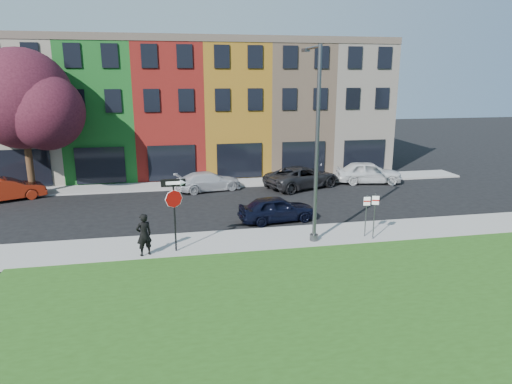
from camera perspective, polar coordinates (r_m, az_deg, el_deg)
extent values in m
plane|color=black|center=(19.58, 5.48, -8.87)|extent=(120.00, 120.00, 0.00)
cube|color=gray|center=(22.79, 8.20, -5.38)|extent=(40.00, 3.00, 0.12)
cube|color=gray|center=(33.19, -6.87, 0.95)|extent=(40.00, 2.40, 0.12)
cube|color=beige|center=(39.73, -25.57, 9.09)|extent=(5.00, 10.00, 10.00)
cube|color=green|center=(38.81, -18.32, 9.66)|extent=(5.00, 10.00, 10.00)
cube|color=red|center=(38.51, -10.82, 10.09)|extent=(5.00, 10.00, 10.00)
cube|color=gold|center=(38.87, -3.32, 10.36)|extent=(5.00, 10.00, 10.00)
cube|color=#947860|center=(39.85, 3.94, 10.44)|extent=(5.00, 10.00, 10.00)
cube|color=beige|center=(41.42, 10.76, 10.38)|extent=(5.00, 10.00, 10.00)
cube|color=black|center=(34.04, -6.25, 3.78)|extent=(30.00, 0.12, 2.60)
cylinder|color=black|center=(20.27, -10.13, -3.01)|extent=(0.08, 0.08, 3.21)
cylinder|color=white|center=(20.03, -10.23, -0.84)|extent=(0.81, 0.04, 0.81)
cylinder|color=#8D0A07|center=(20.01, -10.23, -0.85)|extent=(0.77, 0.03, 0.77)
cube|color=black|center=(19.86, -10.32, 1.13)|extent=(1.05, 0.05, 0.34)
cube|color=white|center=(19.83, -10.32, 1.11)|extent=(0.66, 0.03, 0.14)
imported|color=black|center=(20.27, -13.84, -5.20)|extent=(1.01, 0.95, 1.88)
imported|color=black|center=(24.71, 2.61, -2.10)|extent=(2.66, 4.53, 1.41)
imported|color=maroon|center=(32.80, -28.66, 0.30)|extent=(4.85, 5.57, 1.45)
imported|color=#B9B8BE|center=(31.47, -5.95, 1.35)|extent=(3.80, 5.31, 1.31)
imported|color=black|center=(32.28, 5.79, 1.89)|extent=(6.57, 7.39, 1.54)
imported|color=silver|center=(34.48, 13.87, 2.41)|extent=(3.62, 5.42, 1.61)
cylinder|color=#47494C|center=(20.78, 7.62, 5.56)|extent=(0.18, 0.18, 8.89)
cylinder|color=#47494C|center=(21.85, 7.25, -5.64)|extent=(0.40, 0.40, 0.30)
cylinder|color=#47494C|center=(21.53, 7.14, 17.48)|extent=(0.12, 2.00, 0.12)
cube|color=#47494C|center=(22.57, 6.23, 17.22)|extent=(0.25, 0.55, 0.16)
cylinder|color=#47494C|center=(22.29, 14.55, -2.98)|extent=(0.05, 0.05, 2.23)
cube|color=white|center=(22.04, 14.72, -1.01)|extent=(0.31, 0.12, 0.42)
cube|color=#8D0A07|center=(22.03, 14.74, -1.03)|extent=(0.31, 0.11, 0.06)
cylinder|color=#47494C|center=(22.59, 13.56, -2.91)|extent=(0.05, 0.05, 2.06)
cube|color=white|center=(22.36, 13.70, -1.12)|extent=(0.32, 0.07, 0.42)
cube|color=#8D0A07|center=(22.34, 13.72, -1.13)|extent=(0.32, 0.06, 0.06)
cylinder|color=black|center=(33.12, -26.44, 3.13)|extent=(0.44, 0.44, 3.97)
sphere|color=black|center=(32.68, -27.27, 10.32)|extent=(6.28, 6.28, 6.28)
sphere|color=black|center=(31.42, -24.79, 9.05)|extent=(4.71, 4.71, 4.71)
sphere|color=black|center=(34.17, -28.95, 9.17)|extent=(4.39, 4.39, 4.39)
sphere|color=black|center=(33.17, -26.66, 12.34)|extent=(3.77, 3.77, 3.77)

